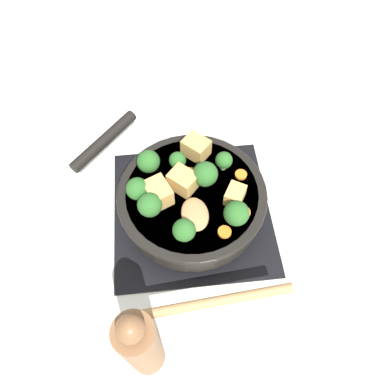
{
  "coord_description": "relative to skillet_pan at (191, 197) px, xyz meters",
  "views": [
    {
      "loc": [
        -0.04,
        -0.36,
        0.66
      ],
      "look_at": [
        0.0,
        0.0,
        0.08
      ],
      "focal_mm": 35.0,
      "sensor_mm": 36.0,
      "label": 1
    }
  ],
  "objects": [
    {
      "name": "carrot_slice_near_center",
      "position": [
        0.1,
        0.03,
        0.02
      ],
      "size": [
        0.02,
        0.02,
        0.01
      ],
      "primitive_type": "cylinder",
      "color": "orange",
      "rests_on": "skillet_pan"
    },
    {
      "name": "skillet_pan",
      "position": [
        0.0,
        0.0,
        0.0
      ],
      "size": [
        0.37,
        0.36,
        0.05
      ],
      "color": "black",
      "rests_on": "front_burner_grate"
    },
    {
      "name": "carrot_slice_under_broccoli",
      "position": [
        0.09,
        -0.06,
        0.02
      ],
      "size": [
        0.02,
        0.02,
        0.01
      ],
      "primitive_type": "cylinder",
      "color": "orange",
      "rests_on": "skillet_pan"
    },
    {
      "name": "broccoli_floret_center_top",
      "position": [
        0.07,
        0.05,
        0.04
      ],
      "size": [
        0.03,
        0.03,
        0.04
      ],
      "color": "#709956",
      "rests_on": "skillet_pan"
    },
    {
      "name": "broccoli_floret_south_cluster",
      "position": [
        0.07,
        -0.07,
        0.05
      ],
      "size": [
        0.04,
        0.04,
        0.05
      ],
      "color": "#709956",
      "rests_on": "skillet_pan"
    },
    {
      "name": "pepper_mill",
      "position": [
        -0.1,
        -0.26,
        0.05
      ],
      "size": [
        0.05,
        0.05,
        0.23
      ],
      "color": "brown",
      "rests_on": "ground_plane"
    },
    {
      "name": "broccoli_floret_west_rim",
      "position": [
        0.03,
        0.02,
        0.05
      ],
      "size": [
        0.05,
        0.05,
        0.05
      ],
      "color": "#709956",
      "rests_on": "skillet_pan"
    },
    {
      "name": "carrot_slice_edge_slice",
      "position": [
        0.05,
        -0.09,
        0.02
      ],
      "size": [
        0.02,
        0.02,
        0.01
      ],
      "primitive_type": "cylinder",
      "color": "orange",
      "rests_on": "skillet_pan"
    },
    {
      "name": "broccoli_floret_north_edge",
      "position": [
        -0.02,
        0.06,
        0.04
      ],
      "size": [
        0.03,
        0.03,
        0.04
      ],
      "color": "#709956",
      "rests_on": "skillet_pan"
    },
    {
      "name": "front_burner_grate",
      "position": [
        0.0,
        -0.0,
        -0.04
      ],
      "size": [
        0.31,
        0.31,
        0.03
      ],
      "color": "black",
      "rests_on": "ground_plane"
    },
    {
      "name": "broccoli_floret_small_inner",
      "position": [
        -0.07,
        0.06,
        0.05
      ],
      "size": [
        0.04,
        0.04,
        0.05
      ],
      "color": "#709956",
      "rests_on": "skillet_pan"
    },
    {
      "name": "tofu_cube_west_chunk",
      "position": [
        -0.01,
        0.01,
        0.04
      ],
      "size": [
        0.06,
        0.06,
        0.04
      ],
      "primitive_type": "cube",
      "rotation": [
        0.0,
        0.0,
        2.42
      ],
      "color": "tan",
      "rests_on": "skillet_pan"
    },
    {
      "name": "broccoli_floret_mid_floret",
      "position": [
        -0.07,
        -0.04,
        0.05
      ],
      "size": [
        0.04,
        0.04,
        0.05
      ],
      "color": "#709956",
      "rests_on": "skillet_pan"
    },
    {
      "name": "carrot_slice_orange_thin",
      "position": [
        0.01,
        0.03,
        0.02
      ],
      "size": [
        0.03,
        0.03,
        0.01
      ],
      "primitive_type": "cylinder",
      "color": "orange",
      "rests_on": "skillet_pan"
    },
    {
      "name": "tofu_cube_east_chunk",
      "position": [
        0.08,
        -0.03,
        0.04
      ],
      "size": [
        0.05,
        0.05,
        0.03
      ],
      "primitive_type": "cube",
      "rotation": [
        0.0,
        0.0,
        4.19
      ],
      "color": "tan",
      "rests_on": "skillet_pan"
    },
    {
      "name": "wooden_spoon",
      "position": [
        0.01,
        -0.14,
        0.03
      ],
      "size": [
        0.24,
        0.21,
        0.02
      ],
      "color": "#A87A4C",
      "rests_on": "skillet_pan"
    },
    {
      "name": "ground_plane",
      "position": [
        0.0,
        -0.0,
        -0.05
      ],
      "size": [
        2.4,
        2.4,
        0.0
      ],
      "primitive_type": "plane",
      "color": "silver"
    },
    {
      "name": "tofu_cube_center_large",
      "position": [
        0.02,
        0.09,
        0.04
      ],
      "size": [
        0.06,
        0.06,
        0.04
      ],
      "primitive_type": "cube",
      "rotation": [
        0.0,
        0.0,
        5.53
      ],
      "color": "tan",
      "rests_on": "skillet_pan"
    },
    {
      "name": "broccoli_floret_near_spoon",
      "position": [
        -0.09,
        0.0,
        0.05
      ],
      "size": [
        0.04,
        0.04,
        0.05
      ],
      "color": "#709956",
      "rests_on": "skillet_pan"
    },
    {
      "name": "broccoli_floret_east_rim",
      "position": [
        -0.02,
        -0.09,
        0.05
      ],
      "size": [
        0.04,
        0.04,
        0.05
      ],
      "color": "#709956",
      "rests_on": "skillet_pan"
    },
    {
      "name": "tofu_cube_near_handle",
      "position": [
        -0.06,
        -0.01,
        0.04
      ],
      "size": [
        0.06,
        0.06,
        0.04
      ],
      "primitive_type": "cube",
      "rotation": [
        0.0,
        0.0,
        1.99
      ],
      "color": "tan",
      "rests_on": "skillet_pan"
    }
  ]
}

